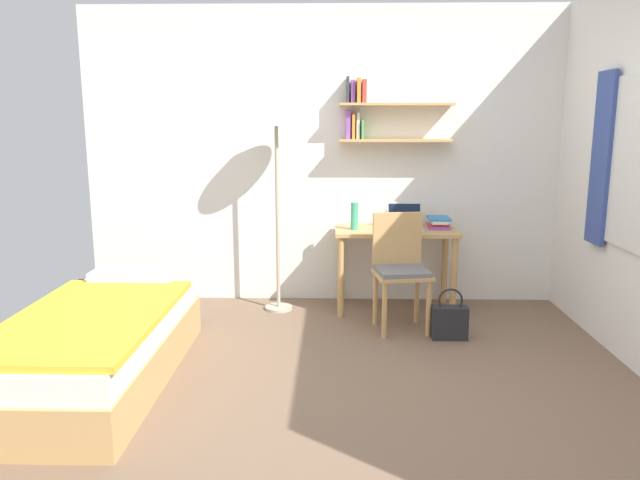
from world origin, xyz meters
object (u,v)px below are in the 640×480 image
(desk, at_px, (395,245))
(standing_lamp, at_px, (276,123))
(laptop, at_px, (405,222))
(water_bottle, at_px, (354,216))
(bed, at_px, (99,345))
(handbag, at_px, (450,321))
(desk_chair, at_px, (400,266))
(book_stack, at_px, (438,223))

(desk, distance_m, standing_lamp, 1.44)
(laptop, bearing_deg, water_bottle, -170.84)
(laptop, xyz_separation_m, water_bottle, (-0.44, -0.07, 0.06))
(bed, bearing_deg, handbag, 18.90)
(desk_chair, bearing_deg, standing_lamp, 155.71)
(laptop, height_order, book_stack, laptop)
(desk, height_order, desk_chair, desk_chair)
(desk_chair, xyz_separation_m, laptop, (0.09, 0.53, 0.26))
(water_bottle, bearing_deg, handbag, -45.12)
(laptop, height_order, water_bottle, water_bottle)
(book_stack, bearing_deg, water_bottle, -173.28)
(desk_chair, xyz_separation_m, handbag, (0.36, -0.25, -0.37))
(standing_lamp, relative_size, water_bottle, 7.74)
(desk, distance_m, handbag, 0.92)
(water_bottle, bearing_deg, book_stack, 6.72)
(desk_chair, xyz_separation_m, water_bottle, (-0.35, 0.46, 0.32))
(book_stack, relative_size, handbag, 0.62)
(water_bottle, distance_m, book_stack, 0.74)
(water_bottle, bearing_deg, desk_chair, -52.74)
(bed, height_order, desk_chair, desk_chair)
(standing_lamp, xyz_separation_m, laptop, (1.09, 0.08, -0.84))
(standing_lamp, xyz_separation_m, handbag, (1.36, -0.70, -1.47))
(water_bottle, bearing_deg, standing_lamp, -179.52)
(standing_lamp, bearing_deg, book_stack, 3.77)
(bed, xyz_separation_m, standing_lamp, (1.00, 1.51, 1.37))
(desk, bearing_deg, desk_chair, -90.85)
(laptop, bearing_deg, desk_chair, -99.41)
(desk, xyz_separation_m, desk_chair, (-0.01, -0.48, -0.07))
(standing_lamp, height_order, handbag, standing_lamp)
(bed, height_order, desk, desk)
(desk, relative_size, handbag, 2.62)
(bed, relative_size, book_stack, 7.82)
(water_bottle, distance_m, handbag, 1.21)
(desk_chair, xyz_separation_m, standing_lamp, (-1.00, 0.45, 1.10))
(standing_lamp, xyz_separation_m, water_bottle, (0.65, 0.01, -0.78))
(desk, distance_m, water_bottle, 0.44)
(standing_lamp, bearing_deg, laptop, 3.98)
(desk_chair, distance_m, book_stack, 0.71)
(water_bottle, relative_size, book_stack, 0.95)
(bed, xyz_separation_m, desk, (2.01, 1.54, 0.33))
(desk, relative_size, water_bottle, 4.44)
(bed, height_order, book_stack, book_stack)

